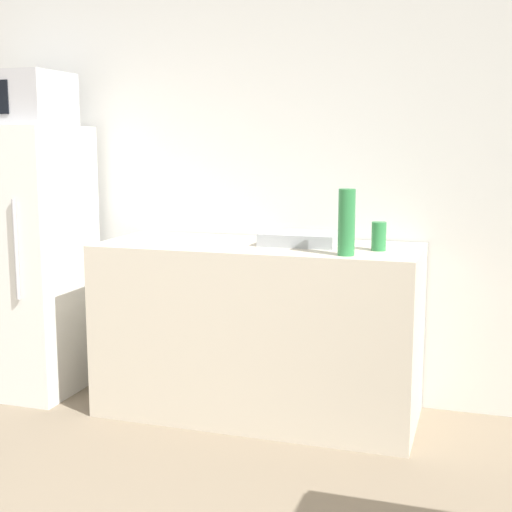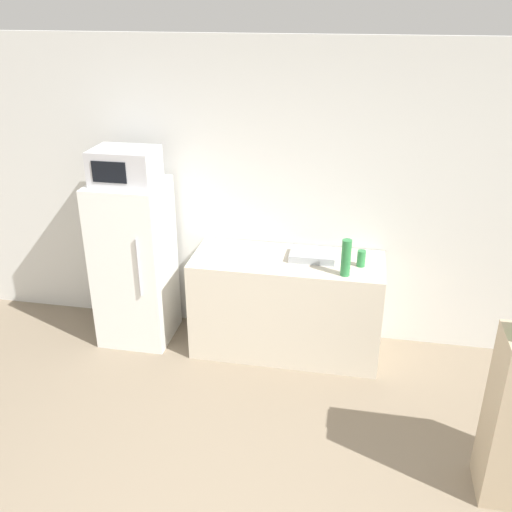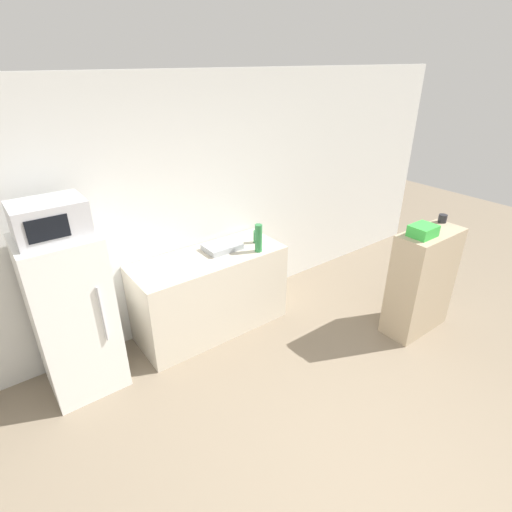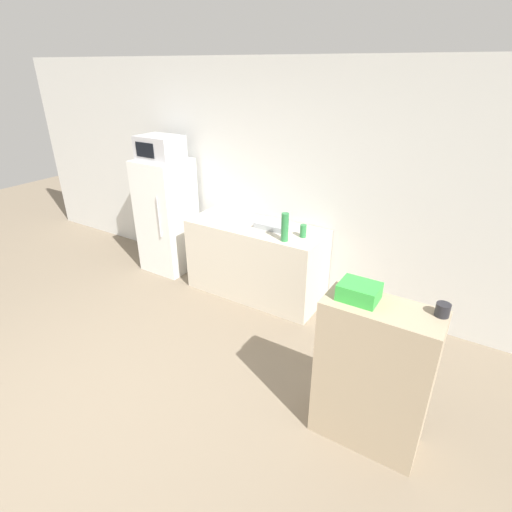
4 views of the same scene
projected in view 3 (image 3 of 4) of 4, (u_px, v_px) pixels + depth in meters
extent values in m
cube|color=silver|center=(175.00, 210.00, 4.04)|extent=(8.00, 0.06, 2.60)
cube|color=white|center=(73.00, 315.00, 3.38)|extent=(0.60, 0.57, 1.46)
cylinder|color=#B7B7BC|center=(102.00, 314.00, 3.20)|extent=(0.02, 0.02, 0.51)
cube|color=#BCBCC1|center=(49.00, 219.00, 2.99)|extent=(0.52, 0.39, 0.28)
cube|color=black|center=(48.00, 229.00, 2.82)|extent=(0.28, 0.01, 0.17)
cube|color=beige|center=(210.00, 293.00, 4.25)|extent=(1.59, 0.64, 0.87)
cube|color=#9EA3A8|center=(222.00, 247.00, 4.19)|extent=(0.38, 0.27, 0.06)
cylinder|color=#2D7F42|center=(259.00, 238.00, 4.09)|extent=(0.08, 0.08, 0.30)
cylinder|color=#2D7F42|center=(256.00, 237.00, 4.33)|extent=(0.07, 0.07, 0.13)
cube|color=tan|center=(421.00, 282.00, 4.20)|extent=(0.75, 0.35, 1.14)
cube|color=green|center=(423.00, 231.00, 3.83)|extent=(0.25, 0.20, 0.11)
cylinder|color=#232328|center=(443.00, 218.00, 4.16)|extent=(0.09, 0.09, 0.08)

